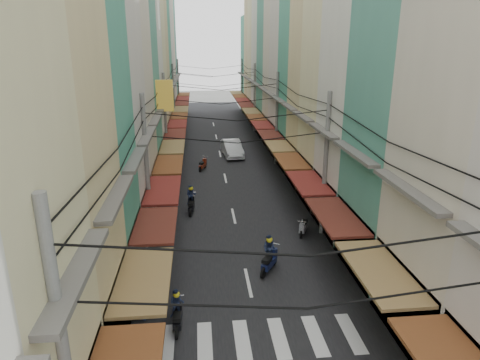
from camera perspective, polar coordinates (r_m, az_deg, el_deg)
ground at (r=22.17m, az=0.48°, el=-10.84°), size 160.00×160.00×0.00m
road at (r=40.78m, az=-2.53°, el=2.80°), size 10.00×80.00×0.02m
sidewalk_left at (r=40.96m, az=-11.66°, el=2.53°), size 3.00×80.00×0.06m
sidewalk_right at (r=41.62m, az=6.45°, el=3.04°), size 3.00×80.00×0.06m
crosswalk at (r=17.18m, az=2.77°, el=-20.40°), size 7.55×2.40×0.01m
building_row_left at (r=36.34m, az=-15.50°, el=15.94°), size 7.80×67.67×23.70m
building_row_right at (r=37.15m, az=10.36°, el=15.74°), size 7.80×68.98×22.59m
utility_poles at (r=34.62m, az=-2.20°, el=11.18°), size 10.20×66.13×8.20m
white_car at (r=41.93m, az=-1.06°, el=3.22°), size 5.66×2.62×1.94m
bicycle at (r=25.29m, az=12.91°, el=-7.50°), size 1.55×0.63×1.05m
moving_scooters at (r=24.32m, az=-2.39°, el=-6.70°), size 7.33×23.27×1.89m
parked_scooters at (r=19.34m, az=17.26°, el=-14.79°), size 12.88×13.43×0.99m
pedestrians at (r=22.29m, az=-11.00°, el=-7.99°), size 13.35×19.16×2.24m
market_umbrella at (r=18.66m, az=25.37°, el=-10.41°), size 2.54×2.54×2.68m
traffic_sign at (r=17.03m, az=21.38°, el=-13.03°), size 0.10×0.68×3.09m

